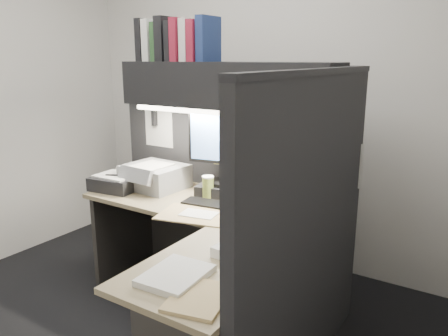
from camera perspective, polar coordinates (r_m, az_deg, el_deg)
The scene contains 21 objects.
floor at distance 2.96m, azimuth -10.49°, elevation -20.57°, with size 3.50×3.50×0.00m, color black.
wall_back at distance 3.67m, azimuth 4.90°, elevation 9.07°, with size 3.50×0.04×2.70m, color silver.
partition_back at distance 3.27m, azimuth 0.45°, elevation -1.33°, with size 1.90×0.06×1.60m, color black.
partition_right at distance 2.23m, azimuth 10.92°, elevation -9.25°, with size 0.06×1.50×1.60m, color black.
desk at distance 2.48m, azimuth -3.55°, elevation -15.58°, with size 1.70×1.53×0.73m.
overhead_shelf at distance 2.95m, azimuth 0.15°, elevation 10.79°, with size 1.55×0.34×0.30m, color black.
task_light_tube at distance 2.85m, azimuth -1.39°, elevation 7.23°, with size 0.04×0.04×1.32m, color white.
monitor at distance 3.02m, azimuth 0.35°, elevation 0.63°, with size 0.55×0.32×0.60m.
keyboard at distance 2.87m, azimuth -1.28°, elevation -4.82°, with size 0.43×0.14×0.02m, color black.
mousepad at distance 2.71m, azimuth 6.72°, elevation -6.29°, with size 0.24×0.21×0.00m, color navy.
mouse at distance 2.69m, azimuth 6.19°, elevation -5.91°, with size 0.06×0.10×0.04m, color black.
telephone at distance 2.87m, azimuth 11.28°, elevation -4.47°, with size 0.21×0.22×0.08m, color #BCB191.
coffee_cup at distance 3.01m, azimuth -2.10°, elevation -2.62°, with size 0.08×0.08×0.15m, color #A4AD45.
printer at distance 3.30m, azimuth -9.01°, elevation -1.09°, with size 0.43×0.36×0.17m, color gray.
notebook_stack at distance 3.32m, azimuth -13.87°, elevation -1.89°, with size 0.33×0.28×0.10m, color black.
open_folder at distance 2.71m, azimuth -3.30°, elevation -6.13°, with size 0.49×0.32×0.01m, color tan.
paper_stack_a at distance 2.18m, azimuth 3.01°, elevation -10.79°, with size 0.28×0.23×0.05m, color white.
paper_stack_b at distance 1.99m, azimuth -6.32°, elevation -13.77°, with size 0.24×0.30×0.03m, color white.
manila_stack at distance 1.84m, azimuth -3.27°, elevation -16.56°, with size 0.22×0.28×0.02m, color tan.
binder_row at distance 3.19m, azimuth -6.23°, elevation 16.24°, with size 0.59×0.24×0.30m.
pinned_papers at distance 2.70m, azimuth 3.27°, elevation 0.88°, with size 1.76×1.31×0.51m.
Camera 1 is at (1.72, -1.73, 1.68)m, focal length 35.00 mm.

